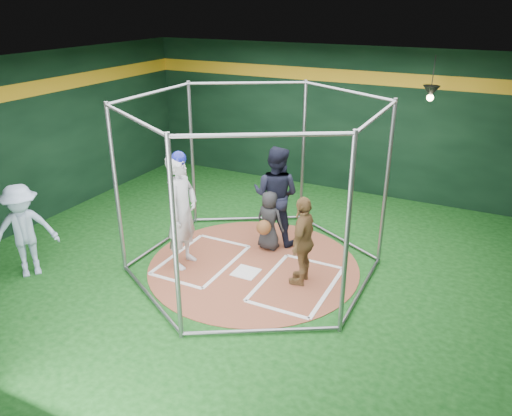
% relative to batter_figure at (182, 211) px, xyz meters
% --- Properties ---
extents(room_shell, '(10.10, 9.10, 3.53)m').
position_rel_batter_figure_xyz_m(room_shell, '(1.14, 0.51, 0.69)').
color(room_shell, '#0D3B0F').
rests_on(room_shell, ground).
extents(clay_disc, '(3.80, 3.80, 0.01)m').
position_rel_batter_figure_xyz_m(clay_disc, '(1.14, 0.51, -1.06)').
color(clay_disc, brown).
rests_on(clay_disc, ground).
extents(home_plate, '(0.43, 0.43, 0.01)m').
position_rel_batter_figure_xyz_m(home_plate, '(1.14, 0.21, -1.05)').
color(home_plate, white).
rests_on(home_plate, clay_disc).
extents(batter_box_left, '(1.17, 1.77, 0.01)m').
position_rel_batter_figure_xyz_m(batter_box_left, '(0.19, 0.26, -1.05)').
color(batter_box_left, white).
rests_on(batter_box_left, clay_disc).
extents(batter_box_right, '(1.17, 1.77, 0.01)m').
position_rel_batter_figure_xyz_m(batter_box_right, '(2.09, 0.26, -1.05)').
color(batter_box_right, white).
rests_on(batter_box_right, clay_disc).
extents(batting_cage, '(4.05, 4.67, 3.00)m').
position_rel_batter_figure_xyz_m(batting_cage, '(1.14, 0.51, 0.44)').
color(batting_cage, gray).
rests_on(batting_cage, ground).
extents(pendant_lamp_near, '(0.34, 0.34, 0.90)m').
position_rel_batter_figure_xyz_m(pendant_lamp_near, '(3.34, 4.11, 1.68)').
color(pendant_lamp_near, black).
rests_on(pendant_lamp_near, room_shell).
extents(batter_figure, '(0.55, 0.79, 2.13)m').
position_rel_batter_figure_xyz_m(batter_figure, '(0.00, 0.00, 0.00)').
color(batter_figure, '#B9BAC0').
rests_on(batter_figure, clay_disc).
extents(visitor_leopard, '(0.44, 0.93, 1.55)m').
position_rel_batter_figure_xyz_m(visitor_leopard, '(2.13, 0.38, -0.28)').
color(visitor_leopard, '#A37945').
rests_on(visitor_leopard, clay_disc).
extents(catcher_figure, '(0.61, 0.61, 1.17)m').
position_rel_batter_figure_xyz_m(catcher_figure, '(1.11, 1.23, -0.47)').
color(catcher_figure, black).
rests_on(catcher_figure, clay_disc).
extents(umpire, '(0.96, 0.76, 1.94)m').
position_rel_batter_figure_xyz_m(umpire, '(1.08, 1.59, -0.08)').
color(umpire, black).
rests_on(umpire, clay_disc).
extents(bystander_blue, '(1.14, 1.23, 1.67)m').
position_rel_batter_figure_xyz_m(bystander_blue, '(-2.23, -1.49, -0.23)').
color(bystander_blue, '#9FB6D3').
rests_on(bystander_blue, ground).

